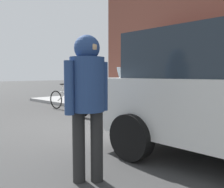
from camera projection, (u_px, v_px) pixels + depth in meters
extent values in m
plane|color=#393939|center=(93.00, 123.00, 5.75)|extent=(80.00, 80.00, 0.00)
torus|color=black|center=(124.00, 112.00, 5.64)|extent=(0.62, 0.15, 0.61)
cylinder|color=silver|center=(124.00, 112.00, 5.64)|extent=(0.17, 0.08, 0.16)
torus|color=black|center=(82.00, 106.00, 6.58)|extent=(0.62, 0.15, 0.61)
cylinder|color=silver|center=(82.00, 106.00, 6.58)|extent=(0.17, 0.08, 0.16)
cube|color=silver|center=(100.00, 107.00, 6.14)|extent=(0.47, 0.34, 0.32)
cylinder|color=silver|center=(101.00, 101.00, 6.09)|extent=(0.97, 0.16, 0.06)
ellipsoid|color=black|center=(107.00, 90.00, 5.94)|extent=(0.55, 0.33, 0.26)
cube|color=black|center=(95.00, 91.00, 6.21)|extent=(0.62, 0.30, 0.11)
cube|color=black|center=(86.00, 91.00, 6.42)|extent=(0.30, 0.25, 0.18)
cylinder|color=silver|center=(124.00, 99.00, 5.61)|extent=(0.35, 0.10, 0.67)
cylinder|color=black|center=(120.00, 82.00, 5.65)|extent=(0.10, 0.62, 0.04)
cube|color=silver|center=(123.00, 75.00, 5.59)|extent=(0.18, 0.33, 0.35)
sphere|color=#EAEACC|center=(126.00, 88.00, 5.57)|extent=(0.14, 0.14, 0.14)
cube|color=#B8B8B8|center=(94.00, 97.00, 6.59)|extent=(0.46, 0.24, 0.44)
cube|color=black|center=(97.00, 96.00, 6.66)|extent=(0.37, 0.05, 0.03)
ellipsoid|color=black|center=(88.00, 85.00, 6.37)|extent=(0.51, 0.37, 0.28)
torus|color=black|center=(77.00, 102.00, 7.56)|extent=(0.65, 0.11, 0.65)
torus|color=black|center=(56.00, 100.00, 8.21)|extent=(0.65, 0.11, 0.65)
cylinder|color=silver|center=(66.00, 93.00, 7.86)|extent=(0.58, 0.10, 0.04)
cylinder|color=silver|center=(62.00, 97.00, 8.01)|extent=(0.45, 0.09, 0.33)
cylinder|color=silver|center=(62.00, 89.00, 7.97)|extent=(0.03, 0.03, 0.30)
ellipsoid|color=black|center=(62.00, 84.00, 7.96)|extent=(0.23, 0.12, 0.06)
cylinder|color=silver|center=(75.00, 86.00, 7.55)|extent=(0.08, 0.48, 0.03)
cylinder|color=black|center=(194.00, 118.00, 4.64)|extent=(0.66, 0.22, 0.66)
cylinder|color=black|center=(131.00, 137.00, 3.27)|extent=(0.66, 0.22, 0.66)
cylinder|color=#242424|center=(97.00, 146.00, 2.61)|extent=(0.14, 0.14, 0.80)
cylinder|color=#242424|center=(79.00, 147.00, 2.59)|extent=(0.14, 0.14, 0.80)
cylinder|color=navy|center=(87.00, 84.00, 2.54)|extent=(0.40, 0.40, 0.59)
sphere|color=navy|center=(87.00, 48.00, 2.51)|extent=(0.28, 0.28, 0.28)
sphere|color=tan|center=(90.00, 47.00, 2.47)|extent=(0.17, 0.17, 0.17)
cylinder|color=navy|center=(103.00, 86.00, 2.70)|extent=(0.10, 0.10, 0.56)
cylinder|color=navy|center=(69.00, 88.00, 2.39)|extent=(0.10, 0.10, 0.56)
cube|color=black|center=(109.00, 92.00, 8.13)|extent=(0.55, 0.20, 0.98)
cube|color=black|center=(113.00, 91.00, 8.28)|extent=(0.55, 0.20, 0.98)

